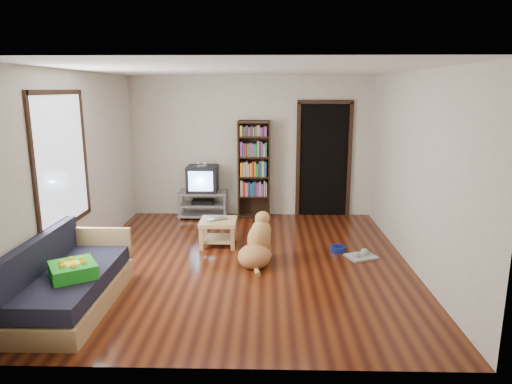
{
  "coord_description": "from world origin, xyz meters",
  "views": [
    {
      "loc": [
        0.29,
        -5.99,
        2.36
      ],
      "look_at": [
        0.13,
        0.45,
        0.9
      ],
      "focal_mm": 32.0,
      "sensor_mm": 36.0,
      "label": 1
    }
  ],
  "objects_px": {
    "dog_bowl": "(338,249)",
    "tv_stand": "(203,203)",
    "sofa": "(69,284)",
    "coffee_table": "(218,227)",
    "dog": "(258,245)",
    "bookshelf": "(254,164)",
    "green_cushion": "(73,270)",
    "crt_tv": "(203,178)",
    "laptop": "(218,220)",
    "grey_rag": "(361,257)"
  },
  "relations": [
    {
      "from": "dog_bowl",
      "to": "tv_stand",
      "type": "distance_m",
      "value": 2.89
    },
    {
      "from": "green_cushion",
      "to": "dog_bowl",
      "type": "bearing_deg",
      "value": 0.3
    },
    {
      "from": "grey_rag",
      "to": "bookshelf",
      "type": "distance_m",
      "value": 2.85
    },
    {
      "from": "sofa",
      "to": "grey_rag",
      "type": "bearing_deg",
      "value": 24.21
    },
    {
      "from": "grey_rag",
      "to": "sofa",
      "type": "xyz_separation_m",
      "value": [
        -3.52,
        -1.58,
        0.25
      ]
    },
    {
      "from": "crt_tv",
      "to": "sofa",
      "type": "bearing_deg",
      "value": -104.93
    },
    {
      "from": "coffee_table",
      "to": "dog",
      "type": "distance_m",
      "value": 0.96
    },
    {
      "from": "laptop",
      "to": "grey_rag",
      "type": "bearing_deg",
      "value": -39.85
    },
    {
      "from": "green_cushion",
      "to": "tv_stand",
      "type": "height_order",
      "value": "green_cushion"
    },
    {
      "from": "laptop",
      "to": "sofa",
      "type": "height_order",
      "value": "sofa"
    },
    {
      "from": "crt_tv",
      "to": "grey_rag",
      "type": "bearing_deg",
      "value": -39.06
    },
    {
      "from": "dog",
      "to": "green_cushion",
      "type": "bearing_deg",
      "value": -141.97
    },
    {
      "from": "dog_bowl",
      "to": "sofa",
      "type": "relative_size",
      "value": 0.12
    },
    {
      "from": "bookshelf",
      "to": "grey_rag",
      "type": "bearing_deg",
      "value": -53.23
    },
    {
      "from": "laptop",
      "to": "coffee_table",
      "type": "relative_size",
      "value": 0.57
    },
    {
      "from": "bookshelf",
      "to": "coffee_table",
      "type": "distance_m",
      "value": 1.86
    },
    {
      "from": "green_cushion",
      "to": "laptop",
      "type": "bearing_deg",
      "value": 27.17
    },
    {
      "from": "bookshelf",
      "to": "dog",
      "type": "height_order",
      "value": "bookshelf"
    },
    {
      "from": "green_cushion",
      "to": "sofa",
      "type": "relative_size",
      "value": 0.24
    },
    {
      "from": "green_cushion",
      "to": "tv_stand",
      "type": "bearing_deg",
      "value": 44.99
    },
    {
      "from": "dog",
      "to": "dog_bowl",
      "type": "bearing_deg",
      "value": 22.31
    },
    {
      "from": "laptop",
      "to": "grey_rag",
      "type": "distance_m",
      "value": 2.19
    },
    {
      "from": "tv_stand",
      "to": "dog",
      "type": "bearing_deg",
      "value": -64.87
    },
    {
      "from": "green_cushion",
      "to": "coffee_table",
      "type": "relative_size",
      "value": 0.8
    },
    {
      "from": "green_cushion",
      "to": "bookshelf",
      "type": "bearing_deg",
      "value": 32.74
    },
    {
      "from": "tv_stand",
      "to": "sofa",
      "type": "relative_size",
      "value": 0.5
    },
    {
      "from": "green_cushion",
      "to": "crt_tv",
      "type": "bearing_deg",
      "value": 45.06
    },
    {
      "from": "sofa",
      "to": "tv_stand",
      "type": "bearing_deg",
      "value": 74.98
    },
    {
      "from": "dog_bowl",
      "to": "dog",
      "type": "height_order",
      "value": "dog"
    },
    {
      "from": "laptop",
      "to": "dog",
      "type": "distance_m",
      "value": 0.95
    },
    {
      "from": "dog_bowl",
      "to": "bookshelf",
      "type": "bearing_deg",
      "value": 124.5
    },
    {
      "from": "coffee_table",
      "to": "green_cushion",
      "type": "bearing_deg",
      "value": -120.15
    },
    {
      "from": "laptop",
      "to": "crt_tv",
      "type": "relative_size",
      "value": 0.54
    },
    {
      "from": "laptop",
      "to": "dog",
      "type": "height_order",
      "value": "dog"
    },
    {
      "from": "bookshelf",
      "to": "dog_bowl",
      "type": "bearing_deg",
      "value": -55.5
    },
    {
      "from": "crt_tv",
      "to": "coffee_table",
      "type": "relative_size",
      "value": 1.05
    },
    {
      "from": "green_cushion",
      "to": "bookshelf",
      "type": "height_order",
      "value": "bookshelf"
    },
    {
      "from": "tv_stand",
      "to": "bookshelf",
      "type": "xyz_separation_m",
      "value": [
        0.95,
        0.09,
        0.73
      ]
    },
    {
      "from": "bookshelf",
      "to": "dog",
      "type": "bearing_deg",
      "value": -87.11
    },
    {
      "from": "grey_rag",
      "to": "sofa",
      "type": "relative_size",
      "value": 0.22
    },
    {
      "from": "grey_rag",
      "to": "green_cushion",
      "type": "bearing_deg",
      "value": -152.95
    },
    {
      "from": "green_cushion",
      "to": "coffee_table",
      "type": "distance_m",
      "value": 2.6
    },
    {
      "from": "tv_stand",
      "to": "coffee_table",
      "type": "bearing_deg",
      "value": -73.79
    },
    {
      "from": "sofa",
      "to": "coffee_table",
      "type": "relative_size",
      "value": 3.27
    },
    {
      "from": "bookshelf",
      "to": "dog",
      "type": "relative_size",
      "value": 2.06
    },
    {
      "from": "green_cushion",
      "to": "bookshelf",
      "type": "distance_m",
      "value": 4.3
    },
    {
      "from": "dog_bowl",
      "to": "bookshelf",
      "type": "relative_size",
      "value": 0.12
    },
    {
      "from": "tv_stand",
      "to": "coffee_table",
      "type": "distance_m",
      "value": 1.61
    },
    {
      "from": "dog_bowl",
      "to": "tv_stand",
      "type": "height_order",
      "value": "tv_stand"
    },
    {
      "from": "dog_bowl",
      "to": "dog",
      "type": "bearing_deg",
      "value": -157.69
    }
  ]
}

